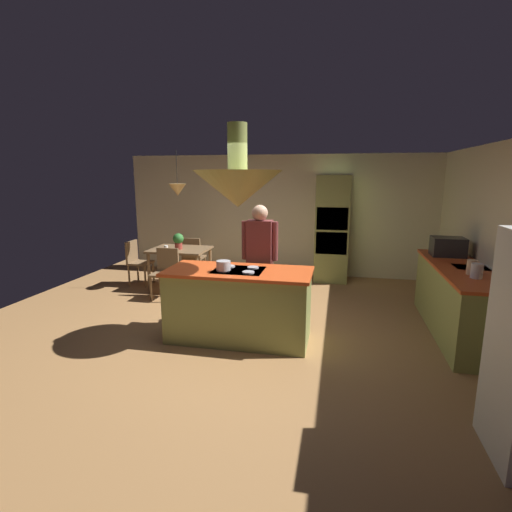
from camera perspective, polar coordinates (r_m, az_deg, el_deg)
The scene contains 19 objects.
ground at distance 5.46m, azimuth -1.95°, elevation -11.13°, with size 8.16×8.16×0.00m, color #9E7042.
wall_back at distance 8.46m, azimuth 3.71°, elevation 5.98°, with size 6.80×0.10×2.55m, color beige.
wall_right at distance 5.71m, azimuth 32.63°, elevation 1.34°, with size 0.10×7.20×2.55m, color beige.
kitchen_island at distance 5.11m, azimuth -2.53°, elevation -7.11°, with size 1.87×0.85×0.96m.
counter_run_right at distance 5.94m, azimuth 27.43°, elevation -5.70°, with size 0.73×2.43×0.94m.
oven_tower at distance 7.99m, azimuth 11.09°, elevation 3.93°, with size 0.66×0.62×2.13m.
dining_table at distance 7.53m, azimuth -11.05°, elevation 0.30°, with size 1.06×0.85×0.76m.
person_at_island at distance 5.60m, azimuth 0.55°, elevation 0.07°, with size 0.53×0.23×1.72m.
range_hood at distance 4.84m, azimuth -2.70°, elevation 10.14°, with size 1.10×1.10×1.00m.
pendant_light_over_table at distance 7.39m, azimuth -11.43°, elevation 9.50°, with size 0.32×0.32×0.82m.
chair_facing_island at distance 6.99m, azimuth -13.08°, elevation -1.96°, with size 0.40×0.40×0.87m.
chair_by_back_wall at distance 8.15m, azimuth -9.23°, elevation 0.14°, with size 0.40×0.40×0.87m.
chair_at_corner at distance 7.96m, azimuth -17.05°, elevation -0.50°, with size 0.40×0.40×0.87m.
potted_plant_on_table at distance 7.43m, azimuth -11.31°, elevation 2.27°, with size 0.20×0.20×0.30m.
cup_on_table at distance 7.39m, azimuth -13.04°, elevation 1.17°, with size 0.07×0.07×0.09m, color white.
canister_flour at distance 5.25m, azimuth 29.62°, elevation -1.89°, with size 0.13×0.13×0.18m, color silver.
canister_sugar at distance 5.42m, azimuth 29.07°, elevation -1.45°, with size 0.12×0.12×0.18m, color #E0B78C.
microwave_on_counter at distance 6.48m, azimuth 26.29°, elevation 1.23°, with size 0.46×0.36×0.28m, color #232326.
cooking_pot_on_cooktop at distance 4.88m, azimuth -4.79°, elevation -1.40°, with size 0.18×0.18×0.12m, color #B2B2B7.
Camera 1 is at (1.24, -4.88, 2.13)m, focal length 27.30 mm.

